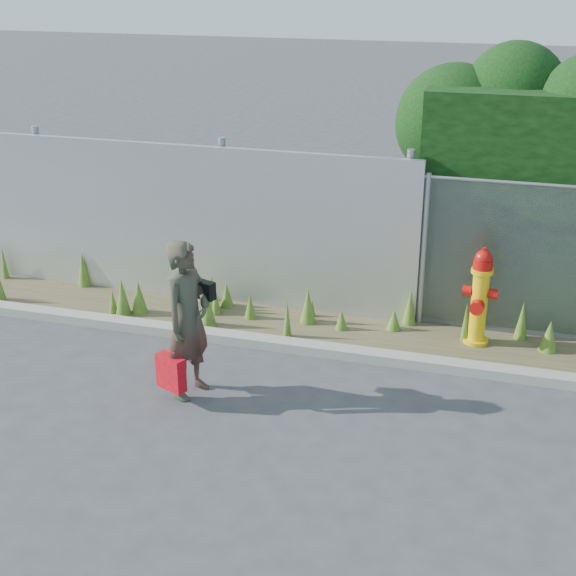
{
  "coord_description": "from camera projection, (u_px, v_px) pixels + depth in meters",
  "views": [
    {
      "loc": [
        2.03,
        -6.74,
        4.54
      ],
      "look_at": [
        -0.3,
        1.4,
        1.0
      ],
      "focal_mm": 50.0,
      "sensor_mm": 36.0,
      "label": 1
    }
  ],
  "objects": [
    {
      "name": "red_tote_bag",
      "position": [
        171.0,
        373.0,
        8.63
      ],
      "size": [
        0.35,
        0.13,
        0.46
      ],
      "rotation": [
        0.0,
        0.0,
        -0.42
      ],
      "color": "#A4090A"
    },
    {
      "name": "black_shoulder_bag",
      "position": [
        204.0,
        290.0,
        8.71
      ],
      "size": [
        0.27,
        0.11,
        0.2
      ],
      "rotation": [
        0.0,
        0.0,
        -0.34
      ],
      "color": "black"
    },
    {
      "name": "fire_hydrant",
      "position": [
        480.0,
        298.0,
        9.85
      ],
      "size": [
        0.43,
        0.38,
        1.28
      ],
      "rotation": [
        0.0,
        0.0,
        -0.09
      ],
      "color": "yellow",
      "rests_on": "ground"
    },
    {
      "name": "ground",
      "position": [
        279.0,
        431.0,
        8.25
      ],
      "size": [
        80.0,
        80.0,
        0.0
      ],
      "primitive_type": "plane",
      "color": "#39393C",
      "rests_on": "ground"
    },
    {
      "name": "woman",
      "position": [
        188.0,
        320.0,
        8.63
      ],
      "size": [
        0.59,
        0.74,
        1.79
      ],
      "primitive_type": "imported",
      "rotation": [
        0.0,
        0.0,
        1.3
      ],
      "color": "#0D5839",
      "rests_on": "ground"
    },
    {
      "name": "curb",
      "position": [
        320.0,
        349.0,
        9.82
      ],
      "size": [
        16.0,
        0.22,
        0.12
      ],
      "primitive_type": "cube",
      "color": "gray",
      "rests_on": "ground"
    },
    {
      "name": "weed_strip",
      "position": [
        317.0,
        317.0,
        10.44
      ],
      "size": [
        16.0,
        1.23,
        0.54
      ],
      "color": "#4C432B",
      "rests_on": "ground"
    },
    {
      "name": "corrugated_fence",
      "position": [
        119.0,
        217.0,
        11.31
      ],
      "size": [
        8.5,
        0.21,
        2.3
      ],
      "color": "#B6B9BE",
      "rests_on": "ground"
    }
  ]
}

